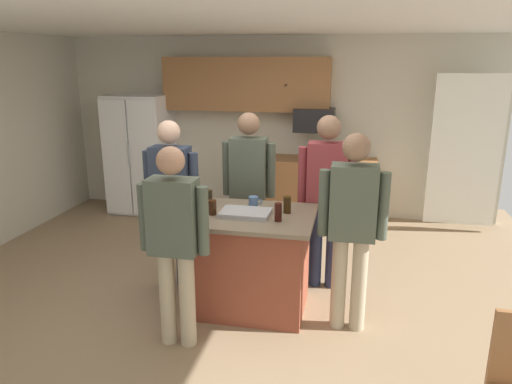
{
  "coord_description": "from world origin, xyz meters",
  "views": [
    {
      "loc": [
        1.15,
        -4.2,
        2.28
      ],
      "look_at": [
        0.26,
        0.08,
        1.05
      ],
      "focal_mm": 33.38,
      "sensor_mm": 36.0,
      "label": 1
    }
  ],
  "objects_px": {
    "refrigerator": "(140,154)",
    "mug_ceramic_white": "(254,202)",
    "person_elder_center": "(249,182)",
    "microwave_over_range": "(314,120)",
    "person_guest_by_door": "(352,220)",
    "person_host_foreground": "(326,190)",
    "glass_pilsner": "(212,207)",
    "serving_tray": "(246,213)",
    "kitchen_island": "(249,261)",
    "person_guest_left": "(174,235)",
    "glass_short_whisky": "(209,198)",
    "tumbler_amber": "(287,205)",
    "person_guest_right": "(172,193)",
    "glass_stout_tall": "(278,212)"
  },
  "relations": [
    {
      "from": "person_host_foreground",
      "to": "serving_tray",
      "type": "xyz_separation_m",
      "value": [
        -0.68,
        -0.61,
        -0.08
      ]
    },
    {
      "from": "person_elder_center",
      "to": "serving_tray",
      "type": "bearing_deg",
      "value": -2.33
    },
    {
      "from": "microwave_over_range",
      "to": "person_elder_center",
      "type": "relative_size",
      "value": 0.32
    },
    {
      "from": "refrigerator",
      "to": "mug_ceramic_white",
      "type": "xyz_separation_m",
      "value": [
        2.26,
        -2.38,
        0.09
      ]
    },
    {
      "from": "microwave_over_range",
      "to": "tumbler_amber",
      "type": "xyz_separation_m",
      "value": [
        -0.01,
        -2.61,
        -0.45
      ]
    },
    {
      "from": "mug_ceramic_white",
      "to": "serving_tray",
      "type": "distance_m",
      "value": 0.25
    },
    {
      "from": "microwave_over_range",
      "to": "kitchen_island",
      "type": "relative_size",
      "value": 0.48
    },
    {
      "from": "kitchen_island",
      "to": "glass_short_whisky",
      "type": "relative_size",
      "value": 7.26
    },
    {
      "from": "refrigerator",
      "to": "person_elder_center",
      "type": "relative_size",
      "value": 1.01
    },
    {
      "from": "person_guest_left",
      "to": "glass_stout_tall",
      "type": "bearing_deg",
      "value": -19.81
    },
    {
      "from": "refrigerator",
      "to": "glass_pilsner",
      "type": "bearing_deg",
      "value": -54.06
    },
    {
      "from": "refrigerator",
      "to": "person_guest_right",
      "type": "relative_size",
      "value": 1.03
    },
    {
      "from": "kitchen_island",
      "to": "person_host_foreground",
      "type": "bearing_deg",
      "value": 41.38
    },
    {
      "from": "person_guest_by_door",
      "to": "person_host_foreground",
      "type": "height_order",
      "value": "person_host_foreground"
    },
    {
      "from": "kitchen_island",
      "to": "glass_stout_tall",
      "type": "height_order",
      "value": "glass_stout_tall"
    },
    {
      "from": "kitchen_island",
      "to": "refrigerator",
      "type": "bearing_deg",
      "value": 131.05
    },
    {
      "from": "refrigerator",
      "to": "glass_short_whisky",
      "type": "relative_size",
      "value": 10.89
    },
    {
      "from": "refrigerator",
      "to": "person_guest_by_door",
      "type": "height_order",
      "value": "refrigerator"
    },
    {
      "from": "mug_ceramic_white",
      "to": "tumbler_amber",
      "type": "xyz_separation_m",
      "value": [
        0.33,
        -0.11,
        0.03
      ]
    },
    {
      "from": "refrigerator",
      "to": "microwave_over_range",
      "type": "height_order",
      "value": "refrigerator"
    },
    {
      "from": "person_guest_left",
      "to": "person_elder_center",
      "type": "bearing_deg",
      "value": 22.15
    },
    {
      "from": "glass_short_whisky",
      "to": "glass_stout_tall",
      "type": "bearing_deg",
      "value": -21.49
    },
    {
      "from": "person_guest_right",
      "to": "glass_pilsner",
      "type": "height_order",
      "value": "person_guest_right"
    },
    {
      "from": "person_guest_left",
      "to": "kitchen_island",
      "type": "bearing_deg",
      "value": 0.0
    },
    {
      "from": "person_guest_right",
      "to": "serving_tray",
      "type": "bearing_deg",
      "value": -2.75
    },
    {
      "from": "person_guest_by_door",
      "to": "glass_short_whisky",
      "type": "bearing_deg",
      "value": -2.36
    },
    {
      "from": "person_guest_right",
      "to": "person_elder_center",
      "type": "xyz_separation_m",
      "value": [
        0.68,
        0.47,
        0.03
      ]
    },
    {
      "from": "glass_short_whisky",
      "to": "serving_tray",
      "type": "height_order",
      "value": "glass_short_whisky"
    },
    {
      "from": "microwave_over_range",
      "to": "glass_stout_tall",
      "type": "relative_size",
      "value": 3.48
    },
    {
      "from": "refrigerator",
      "to": "glass_stout_tall",
      "type": "bearing_deg",
      "value": -47.02
    },
    {
      "from": "glass_short_whisky",
      "to": "glass_pilsner",
      "type": "bearing_deg",
      "value": -65.34
    },
    {
      "from": "microwave_over_range",
      "to": "person_guest_by_door",
      "type": "bearing_deg",
      "value": -78.77
    },
    {
      "from": "kitchen_island",
      "to": "serving_tray",
      "type": "bearing_deg",
      "value": -125.92
    },
    {
      "from": "mug_ceramic_white",
      "to": "tumbler_amber",
      "type": "height_order",
      "value": "tumbler_amber"
    },
    {
      "from": "refrigerator",
      "to": "serving_tray",
      "type": "distance_m",
      "value": 3.46
    },
    {
      "from": "glass_pilsner",
      "to": "serving_tray",
      "type": "distance_m",
      "value": 0.3
    },
    {
      "from": "person_guest_left",
      "to": "person_host_foreground",
      "type": "xyz_separation_m",
      "value": [
        1.1,
        1.28,
        0.08
      ]
    },
    {
      "from": "person_guest_by_door",
      "to": "glass_pilsner",
      "type": "xyz_separation_m",
      "value": [
        -1.23,
        0.1,
        -0.0
      ]
    },
    {
      "from": "kitchen_island",
      "to": "person_elder_center",
      "type": "bearing_deg",
      "value": 102.76
    },
    {
      "from": "person_guest_left",
      "to": "mug_ceramic_white",
      "type": "height_order",
      "value": "person_guest_left"
    },
    {
      "from": "person_guest_by_door",
      "to": "tumbler_amber",
      "type": "height_order",
      "value": "person_guest_by_door"
    },
    {
      "from": "refrigerator",
      "to": "person_guest_right",
      "type": "height_order",
      "value": "refrigerator"
    },
    {
      "from": "person_guest_left",
      "to": "person_host_foreground",
      "type": "distance_m",
      "value": 1.69
    },
    {
      "from": "tumbler_amber",
      "to": "mug_ceramic_white",
      "type": "bearing_deg",
      "value": 162.1
    },
    {
      "from": "refrigerator",
      "to": "tumbler_amber",
      "type": "height_order",
      "value": "refrigerator"
    },
    {
      "from": "person_guest_right",
      "to": "person_host_foreground",
      "type": "relative_size",
      "value": 0.97
    },
    {
      "from": "person_host_foreground",
      "to": "glass_short_whisky",
      "type": "height_order",
      "value": "person_host_foreground"
    },
    {
      "from": "tumbler_amber",
      "to": "serving_tray",
      "type": "height_order",
      "value": "tumbler_amber"
    },
    {
      "from": "person_guest_by_door",
      "to": "person_elder_center",
      "type": "distance_m",
      "value": 1.46
    },
    {
      "from": "person_guest_left",
      "to": "glass_pilsner",
      "type": "xyz_separation_m",
      "value": [
        0.13,
        0.62,
        0.04
      ]
    }
  ]
}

